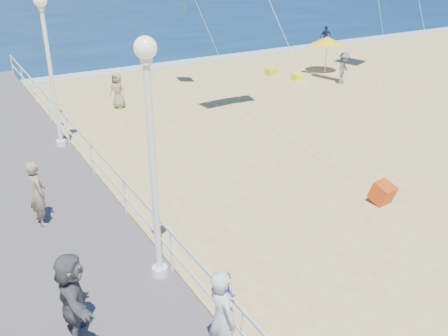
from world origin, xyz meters
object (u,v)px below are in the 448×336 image
lamp_post_mid (151,141)px  beach_walker_a (344,68)px  spectator_6 (38,193)px  beach_umbrella (327,41)px  toddler_held (225,295)px  beach_chair_left (271,72)px  woman_holding_toddler (222,318)px  spectator_5 (73,297)px  lamp_post_far (48,57)px  beach_chair_right (298,77)px  box_kite (382,195)px  beach_walker_b (326,36)px  beach_walker_c (118,91)px

lamp_post_mid → beach_walker_a: size_ratio=3.10×
spectator_6 → beach_umbrella: size_ratio=0.84×
beach_walker_a → beach_umbrella: beach_umbrella is taller
toddler_held → spectator_6: bearing=16.2°
lamp_post_mid → beach_chair_left: (13.59, 14.87, -3.46)m
lamp_post_mid → spectator_6: size_ratio=2.95×
woman_holding_toddler → spectator_5: woman_holding_toddler is taller
beach_umbrella → lamp_post_far: bearing=-164.1°
lamp_post_far → beach_chair_right: bearing=16.3°
lamp_post_far → box_kite: bearing=-49.3°
lamp_post_far → beach_walker_a: size_ratio=3.10×
beach_walker_b → beach_chair_left: 9.66m
lamp_post_mid → woman_holding_toddler: bearing=-91.0°
beach_chair_left → beach_chair_right: same height
beach_chair_left → spectator_5: bearing=-134.8°
spectator_6 → beach_chair_right: size_ratio=3.28×
beach_umbrella → beach_walker_b: bearing=49.2°
toddler_held → beach_chair_right: toddler_held is taller
spectator_6 → beach_chair_right: (16.01, 9.50, -1.10)m
beach_walker_c → beach_umbrella: size_ratio=0.78×
beach_chair_right → beach_chair_left: bearing=109.9°
lamp_post_far → beach_walker_a: bearing=8.6°
woman_holding_toddler → beach_chair_left: size_ratio=3.50×
lamp_post_mid → lamp_post_far: 9.00m
beach_umbrella → beach_chair_left: bearing=160.3°
beach_walker_c → beach_walker_a: bearing=44.1°
beach_walker_b → beach_chair_left: size_ratio=2.82×
box_kite → beach_umbrella: (9.30, 13.39, 1.61)m
woman_holding_toddler → beach_walker_c: woman_holding_toddler is taller
spectator_5 → beach_chair_left: spectator_5 is taller
box_kite → toddler_held: bearing=-163.4°
beach_chair_right → lamp_post_mid: bearing=-137.2°
lamp_post_mid → beach_chair_left: lamp_post_mid is taller
woman_holding_toddler → beach_walker_a: (16.05, 14.32, -0.51)m
beach_walker_a → beach_chair_left: (-2.40, 3.45, -0.66)m
lamp_post_far → beach_walker_c: lamp_post_far is taller
lamp_post_mid → box_kite: lamp_post_mid is taller
beach_walker_a → beach_walker_b: (5.91, 8.33, -0.08)m
toddler_held → lamp_post_far: bearing=0.2°
spectator_5 → beach_chair_right: size_ratio=3.35×
woman_holding_toddler → toddler_held: woman_holding_toddler is taller
beach_walker_c → lamp_post_mid: bearing=-52.0°
woman_holding_toddler → toddler_held: bearing=-45.3°
beach_walker_b → spectator_6: bearing=46.4°
spectator_5 → spectator_6: (0.32, 4.64, -0.02)m
lamp_post_far → beach_walker_a: 16.42m
lamp_post_far → spectator_6: bearing=-108.6°
lamp_post_far → beach_walker_b: 24.58m
lamp_post_far → toddler_held: lamp_post_far is taller
box_kite → beach_walker_c: bearing=99.2°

